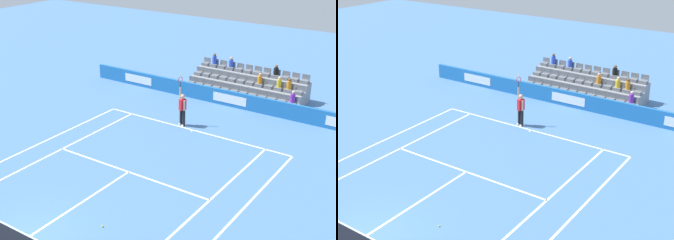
# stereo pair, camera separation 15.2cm
# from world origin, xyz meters

# --- Properties ---
(line_baseline) EXTENTS (10.97, 0.10, 0.01)m
(line_baseline) POSITION_xyz_m (0.00, -11.89, 0.00)
(line_baseline) COLOR white
(line_baseline) RESTS_ON ground
(line_service) EXTENTS (8.23, 0.10, 0.01)m
(line_service) POSITION_xyz_m (0.00, -6.40, 0.00)
(line_service) COLOR white
(line_service) RESTS_ON ground
(line_centre_service) EXTENTS (0.10, 6.40, 0.01)m
(line_centre_service) POSITION_xyz_m (0.00, -3.20, 0.00)
(line_centre_service) COLOR white
(line_centre_service) RESTS_ON ground
(line_singles_sideline_left) EXTENTS (0.10, 11.89, 0.01)m
(line_singles_sideline_left) POSITION_xyz_m (4.12, -5.95, 0.00)
(line_singles_sideline_left) COLOR white
(line_singles_sideline_left) RESTS_ON ground
(line_singles_sideline_right) EXTENTS (0.10, 11.89, 0.01)m
(line_singles_sideline_right) POSITION_xyz_m (-4.12, -5.95, 0.00)
(line_singles_sideline_right) COLOR white
(line_singles_sideline_right) RESTS_ON ground
(line_doubles_sideline_left) EXTENTS (0.10, 11.89, 0.01)m
(line_doubles_sideline_left) POSITION_xyz_m (5.49, -5.95, 0.00)
(line_doubles_sideline_left) COLOR white
(line_doubles_sideline_left) RESTS_ON ground
(line_doubles_sideline_right) EXTENTS (0.10, 11.89, 0.01)m
(line_doubles_sideline_right) POSITION_xyz_m (-5.49, -5.95, 0.00)
(line_doubles_sideline_right) COLOR white
(line_doubles_sideline_right) RESTS_ON ground
(line_centre_mark) EXTENTS (0.10, 0.20, 0.01)m
(line_centre_mark) POSITION_xyz_m (0.00, -11.79, 0.00)
(line_centre_mark) COLOR white
(line_centre_mark) RESTS_ON ground
(sponsor_barrier) EXTENTS (20.47, 0.22, 0.95)m
(sponsor_barrier) POSITION_xyz_m (0.00, -16.17, 0.48)
(sponsor_barrier) COLOR #1E66AD
(sponsor_barrier) RESTS_ON ground
(tennis_net) EXTENTS (11.97, 0.10, 1.07)m
(tennis_net) POSITION_xyz_m (0.00, 0.00, 0.49)
(tennis_net) COLOR #33383D
(tennis_net) RESTS_ON ground
(tennis_player) EXTENTS (0.51, 0.43, 2.85)m
(tennis_player) POSITION_xyz_m (0.83, -12.13, 0.99)
(tennis_player) COLOR black
(tennis_player) RESTS_ON ground
(stadium_stand) EXTENTS (7.44, 2.85, 2.17)m
(stadium_stand) POSITION_xyz_m (-0.01, -18.48, 0.55)
(stadium_stand) COLOR gray
(stadium_stand) RESTS_ON ground
(loose_tennis_ball) EXTENTS (0.07, 0.07, 0.07)m
(loose_tennis_ball) POSITION_xyz_m (-1.76, -2.66, 0.03)
(loose_tennis_ball) COLOR #D1E533
(loose_tennis_ball) RESTS_ON ground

